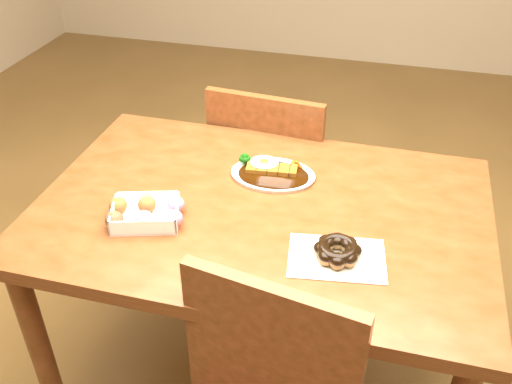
% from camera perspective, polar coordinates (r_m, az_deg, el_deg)
% --- Properties ---
extents(ground, '(6.00, 6.00, 0.00)m').
position_cam_1_polar(ground, '(2.06, 0.42, -18.51)').
color(ground, brown).
rests_on(ground, ground).
extents(table, '(1.20, 0.80, 0.75)m').
position_cam_1_polar(table, '(1.58, 0.52, -4.28)').
color(table, '#4E290F').
rests_on(table, ground).
extents(chair_far, '(0.45, 0.45, 0.87)m').
position_cam_1_polar(chair_far, '(2.12, 1.85, 1.27)').
color(chair_far, '#4E290F').
rests_on(chair_far, ground).
extents(katsu_curry_plate, '(0.25, 0.18, 0.05)m').
position_cam_1_polar(katsu_curry_plate, '(1.64, 1.57, 2.00)').
color(katsu_curry_plate, white).
rests_on(katsu_curry_plate, table).
extents(donut_box, '(0.21, 0.17, 0.05)m').
position_cam_1_polar(donut_box, '(1.49, -10.98, -2.03)').
color(donut_box, white).
rests_on(donut_box, table).
extents(pon_de_ring, '(0.25, 0.19, 0.04)m').
position_cam_1_polar(pon_de_ring, '(1.36, 8.15, -5.88)').
color(pon_de_ring, silver).
rests_on(pon_de_ring, table).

